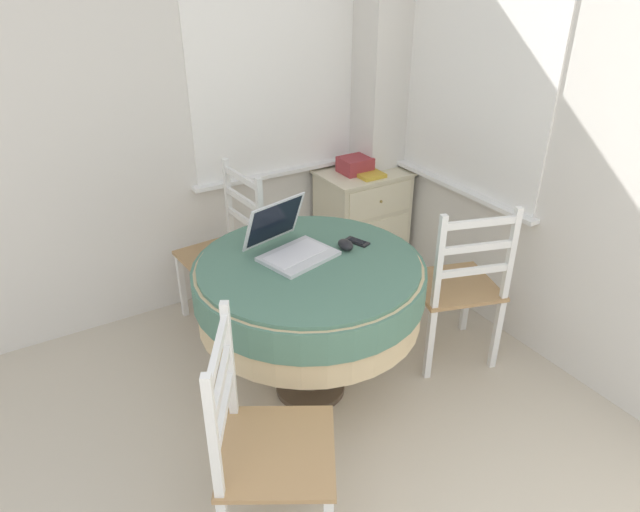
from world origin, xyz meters
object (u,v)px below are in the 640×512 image
object	(u,v)px
dining_chair_near_right_window	(458,287)
dining_chair_near_back_window	(226,253)
computer_mouse	(345,245)
cell_phone	(357,242)
laptop	(290,244)
corner_cabinet	(362,222)
dining_chair_camera_near	(265,448)
round_dining_table	(309,288)
book_on_cabinet	(368,174)
storage_box	(355,165)

from	to	relation	value
dining_chair_near_right_window	dining_chair_near_back_window	bearing A→B (deg)	132.01
computer_mouse	cell_phone	size ratio (longest dim) A/B	0.72
cell_phone	laptop	bearing A→B (deg)	168.33
dining_chair_near_right_window	corner_cabinet	xyz separation A→B (m)	(0.14, 1.09, -0.09)
dining_chair_camera_near	dining_chair_near_back_window	bearing A→B (deg)	72.23
round_dining_table	book_on_cabinet	xyz separation A→B (m)	(0.94, 0.86, 0.13)
laptop	dining_chair_near_back_window	size ratio (longest dim) A/B	0.43
laptop	storage_box	bearing A→B (deg)	41.46
laptop	dining_chair_near_right_window	size ratio (longest dim) A/B	0.43
dining_chair_near_right_window	dining_chair_camera_near	distance (m)	1.45
dining_chair_near_back_window	round_dining_table	bearing A→B (deg)	-83.97
dining_chair_camera_near	laptop	bearing A→B (deg)	55.33
laptop	storage_box	world-z (taller)	laptop
cell_phone	book_on_cabinet	bearing A→B (deg)	51.76
round_dining_table	dining_chair_near_right_window	distance (m)	0.85
computer_mouse	cell_phone	distance (m)	0.10
book_on_cabinet	dining_chair_near_back_window	bearing A→B (deg)	-178.62
computer_mouse	dining_chair_camera_near	xyz separation A→B (m)	(-0.77, -0.65, -0.33)
corner_cabinet	storage_box	bearing A→B (deg)	154.81
dining_chair_camera_near	book_on_cabinet	xyz separation A→B (m)	(1.50, 1.49, 0.29)
computer_mouse	dining_chair_camera_near	world-z (taller)	dining_chair_camera_near
storage_box	book_on_cabinet	xyz separation A→B (m)	(0.04, -0.09, -0.04)
cell_phone	dining_chair_near_right_window	size ratio (longest dim) A/B	0.14
dining_chair_near_back_window	dining_chair_camera_near	size ratio (longest dim) A/B	1.00
laptop	corner_cabinet	world-z (taller)	laptop
laptop	storage_box	distance (m)	1.25
dining_chair_near_back_window	storage_box	xyz separation A→B (m)	(0.99, 0.11, 0.33)
dining_chair_near_back_window	storage_box	distance (m)	1.05
dining_chair_near_back_window	dining_chair_camera_near	bearing A→B (deg)	-107.77
cell_phone	dining_chair_near_right_window	bearing A→B (deg)	-23.17
cell_phone	dining_chair_near_back_window	distance (m)	0.93
dining_chair_near_right_window	corner_cabinet	distance (m)	1.10
storage_box	round_dining_table	bearing A→B (deg)	-133.59
computer_mouse	dining_chair_camera_near	bearing A→B (deg)	-139.70
corner_cabinet	book_on_cabinet	world-z (taller)	book_on_cabinet
round_dining_table	corner_cabinet	size ratio (longest dim) A/B	1.48
round_dining_table	computer_mouse	world-z (taller)	computer_mouse
laptop	book_on_cabinet	world-z (taller)	laptop
dining_chair_camera_near	storage_box	distance (m)	2.18
laptop	dining_chair_near_right_window	distance (m)	0.97
computer_mouse	dining_chair_near_right_window	distance (m)	0.71
cell_phone	corner_cabinet	xyz separation A→B (m)	(0.65, 0.87, -0.40)
dining_chair_camera_near	storage_box	world-z (taller)	dining_chair_camera_near
cell_phone	book_on_cabinet	distance (m)	1.03
book_on_cabinet	computer_mouse	bearing A→B (deg)	-130.92
storage_box	dining_chair_near_back_window	bearing A→B (deg)	-173.37
laptop	corner_cabinet	xyz separation A→B (m)	(0.99, 0.80, -0.45)
dining_chair_camera_near	storage_box	xyz separation A→B (m)	(1.46, 1.58, 0.33)
dining_chair_near_right_window	laptop	bearing A→B (deg)	161.24
round_dining_table	computer_mouse	distance (m)	0.27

